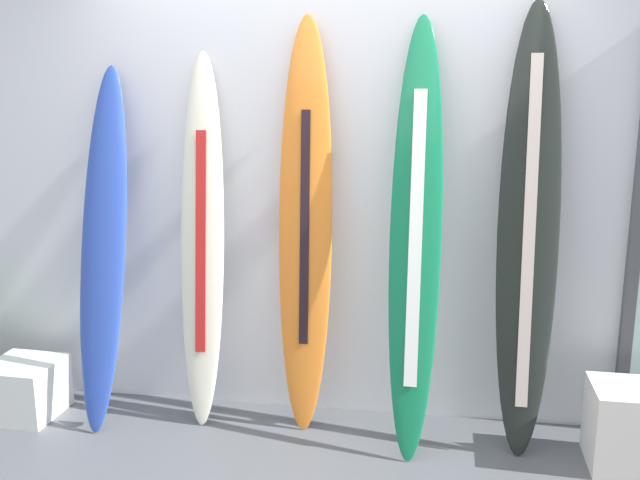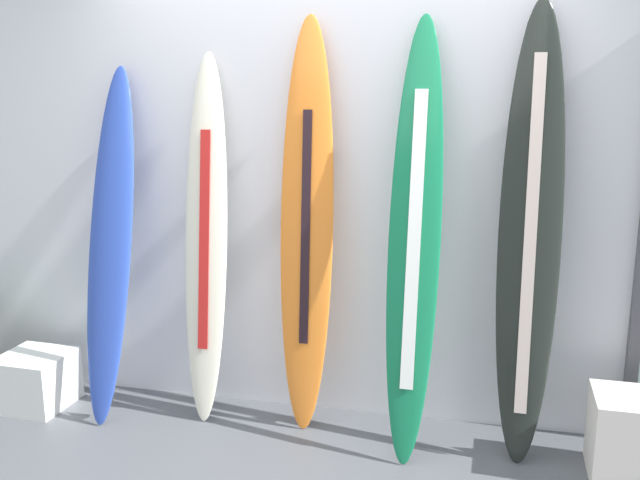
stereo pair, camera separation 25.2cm
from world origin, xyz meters
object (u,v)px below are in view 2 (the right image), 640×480
Objects in this scene: surfboard_sunset at (307,231)px; surfboard_charcoal at (530,238)px; surfboard_ivory at (206,243)px; surfboard_cobalt at (110,248)px; display_block_left at (629,437)px; surfboard_emerald at (414,239)px; display_block_center at (36,380)px.

surfboard_sunset is 0.98× the size of surfboard_charcoal.
surfboard_ivory is at bearing 178.39° from surfboard_charcoal.
surfboard_ivory is at bearing -178.49° from surfboard_sunset.
surfboard_charcoal reaches higher than surfboard_cobalt.
surfboard_ivory reaches higher than surfboard_cobalt.
surfboard_charcoal reaches higher than display_block_left.
surfboard_emerald is at bearing -0.44° from surfboard_cobalt.
surfboard_sunset is at bearing 6.00° from display_block_center.
surfboard_charcoal is at bearing 162.57° from display_block_left.
surfboard_charcoal is 5.78× the size of display_block_center.
surfboard_charcoal is at bearing 2.21° from display_block_center.
surfboard_emerald is 5.35× the size of display_block_left.
surfboard_ivory is at bearing 174.65° from display_block_left.
surfboard_ivory is at bearing 174.47° from surfboard_emerald.
surfboard_emerald reaches higher than surfboard_ivory.
surfboard_charcoal is (2.21, 0.05, 0.15)m from surfboard_cobalt.
surfboard_ivory is 0.90× the size of surfboard_charcoal.
surfboard_sunset is at bearing 167.78° from surfboard_emerald.
surfboard_cobalt is 0.87× the size of surfboard_charcoal.
surfboard_sunset is 1.13m from surfboard_charcoal.
surfboard_emerald is at bearing 174.86° from display_block_left.
display_block_center is (-2.16, -0.04, -0.93)m from surfboard_emerald.
display_block_left reaches higher than display_block_center.
surfboard_cobalt is at bearing 177.74° from display_block_left.
surfboard_emerald is at bearing -173.43° from surfboard_charcoal.
surfboard_charcoal reaches higher than surfboard_sunset.
surfboard_charcoal reaches higher than display_block_center.
surfboard_emerald is at bearing 1.10° from display_block_center.
surfboard_emerald is 5.62× the size of display_block_center.
display_block_left is (1.62, -0.22, -0.87)m from surfboard_sunset.
surfboard_cobalt is 0.95m from display_block_center.
surfboard_sunset is at bearing 176.84° from surfboard_charcoal.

